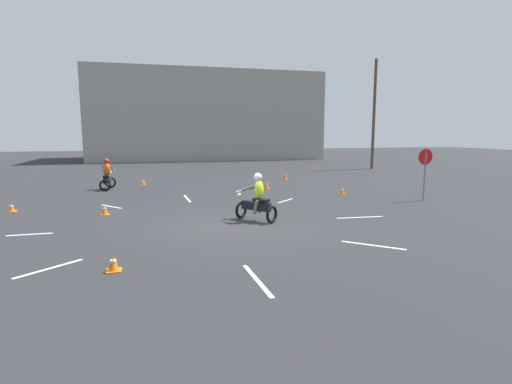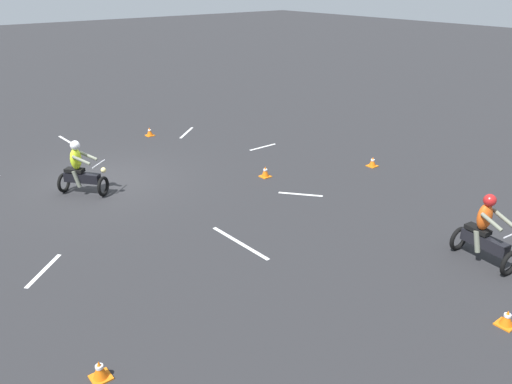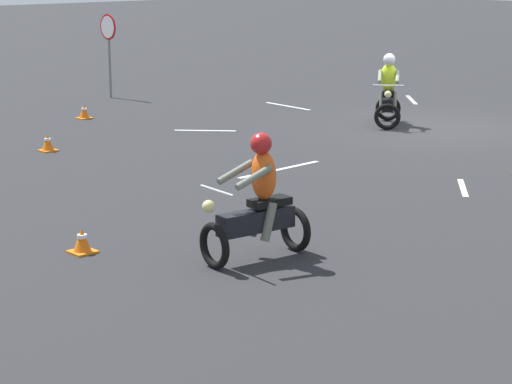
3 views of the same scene
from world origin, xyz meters
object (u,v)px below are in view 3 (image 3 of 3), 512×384
motorcycle_rider_foreground (388,94)px  traffic_cone_near_right (48,143)px  traffic_cone_far_right (84,112)px  motorcycle_rider_background (258,205)px  traffic_cone_mid_center (82,241)px  stop_sign (109,39)px

motorcycle_rider_foreground → traffic_cone_near_right: bearing=32.1°
motorcycle_rider_foreground → traffic_cone_far_right: motorcycle_rider_foreground is taller
motorcycle_rider_background → traffic_cone_far_right: motorcycle_rider_background is taller
motorcycle_rider_background → traffic_cone_far_right: bearing=-16.6°
traffic_cone_mid_center → stop_sign: bearing=-36.2°
traffic_cone_mid_center → traffic_cone_far_right: 11.40m
motorcycle_rider_foreground → traffic_cone_far_right: 7.31m
motorcycle_rider_foreground → traffic_cone_near_right: motorcycle_rider_foreground is taller
traffic_cone_far_right → traffic_cone_mid_center: bearing=146.5°
motorcycle_rider_background → traffic_cone_far_right: size_ratio=4.74×
motorcycle_rider_foreground → stop_sign: 8.53m
motorcycle_rider_background → traffic_cone_far_right: (11.29, -4.77, -0.56)m
motorcycle_rider_foreground → motorcycle_rider_background: 11.04m
motorcycle_rider_background → traffic_cone_far_right: 12.27m
stop_sign → traffic_cone_mid_center: (-12.14, 8.89, -1.47)m
motorcycle_rider_foreground → traffic_cone_mid_center: bearing=70.6°
motorcycle_rider_background → stop_sign: size_ratio=0.72×
traffic_cone_mid_center → traffic_cone_far_right: (9.50, -6.29, 0.01)m
traffic_cone_mid_center → motorcycle_rider_background: bearing=-139.7°
motorcycle_rider_background → traffic_cone_mid_center: size_ratio=4.96×
traffic_cone_far_right → motorcycle_rider_background: bearing=157.1°
traffic_cone_far_right → motorcycle_rider_foreground: bearing=-140.0°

